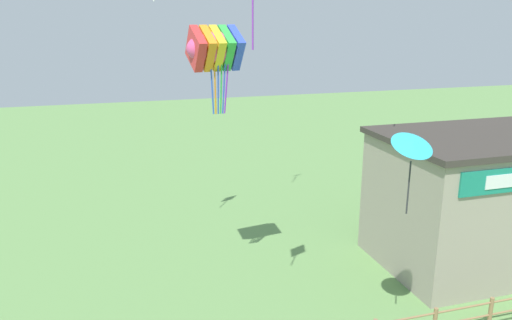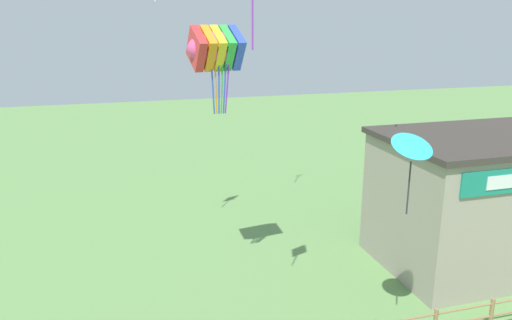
% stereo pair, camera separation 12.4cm
% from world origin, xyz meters
% --- Properties ---
extents(seaside_building, '(8.45, 5.93, 5.68)m').
position_xyz_m(seaside_building, '(10.63, 10.56, 2.86)').
color(seaside_building, gray).
rests_on(seaside_building, ground_plane).
extents(kite_rainbow_parafoil, '(2.26, 1.84, 3.07)m').
position_xyz_m(kite_rainbow_parafoil, '(-0.49, 11.47, 9.25)').
color(kite_rainbow_parafoil, '#E54C8C').
extents(kite_cyan_delta, '(1.27, 1.18, 2.40)m').
position_xyz_m(kite_cyan_delta, '(3.97, 6.01, 6.78)').
color(kite_cyan_delta, '#2DB2C6').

